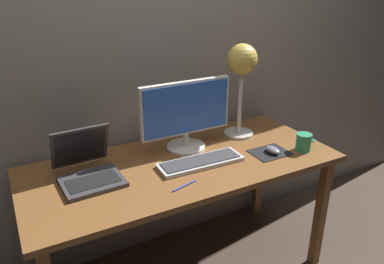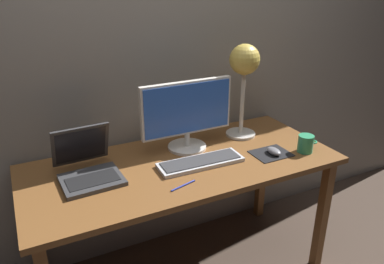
# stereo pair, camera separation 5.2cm
# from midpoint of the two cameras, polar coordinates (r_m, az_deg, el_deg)

# --- Properties ---
(back_wall) EXTENTS (4.80, 0.06, 2.60)m
(back_wall) POSITION_cam_midpoint_polar(r_m,az_deg,el_deg) (2.11, -7.37, 13.69)
(back_wall) COLOR gray
(back_wall) RESTS_ON ground
(desk) EXTENTS (1.60, 0.70, 0.74)m
(desk) POSITION_cam_midpoint_polar(r_m,az_deg,el_deg) (1.98, -2.15, -6.57)
(desk) COLOR brown
(desk) RESTS_ON ground
(monitor) EXTENTS (0.52, 0.21, 0.38)m
(monitor) POSITION_cam_midpoint_polar(r_m,az_deg,el_deg) (2.01, -1.69, 2.87)
(monitor) COLOR silver
(monitor) RESTS_ON desk
(keyboard_main) EXTENTS (0.44, 0.15, 0.03)m
(keyboard_main) POSITION_cam_midpoint_polar(r_m,az_deg,el_deg) (1.91, 0.53, -4.55)
(keyboard_main) COLOR silver
(keyboard_main) RESTS_ON desk
(laptop) EXTENTS (0.29, 0.33, 0.23)m
(laptop) POSITION_cam_midpoint_polar(r_m,az_deg,el_deg) (1.85, -16.47, -4.74)
(laptop) COLOR #38383A
(laptop) RESTS_ON desk
(desk_lamp) EXTENTS (0.17, 0.17, 0.54)m
(desk_lamp) POSITION_cam_midpoint_polar(r_m,az_deg,el_deg) (2.14, 6.85, 9.70)
(desk_lamp) COLOR beige
(desk_lamp) RESTS_ON desk
(mousepad) EXTENTS (0.20, 0.16, 0.00)m
(mousepad) POSITION_cam_midpoint_polar(r_m,az_deg,el_deg) (2.07, 10.96, -3.05)
(mousepad) COLOR black
(mousepad) RESTS_ON desk
(mouse) EXTENTS (0.06, 0.10, 0.03)m
(mouse) POSITION_cam_midpoint_polar(r_m,az_deg,el_deg) (2.06, 11.40, -2.70)
(mouse) COLOR slate
(mouse) RESTS_ON mousepad
(coffee_mug) EXTENTS (0.12, 0.08, 0.10)m
(coffee_mug) POSITION_cam_midpoint_polar(r_m,az_deg,el_deg) (2.12, 15.89, -1.49)
(coffee_mug) COLOR #339966
(coffee_mug) RESTS_ON desk
(pen) EXTENTS (0.14, 0.04, 0.01)m
(pen) POSITION_cam_midpoint_polar(r_m,az_deg,el_deg) (1.73, -2.01, -8.13)
(pen) COLOR #2633A5
(pen) RESTS_ON desk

